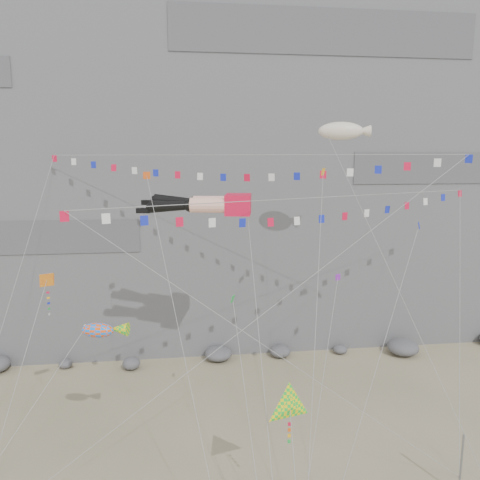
{
  "coord_description": "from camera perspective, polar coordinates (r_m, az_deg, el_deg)",
  "views": [
    {
      "loc": [
        -3.2,
        -24.74,
        18.98
      ],
      "look_at": [
        1.07,
        9.0,
        12.97
      ],
      "focal_mm": 35.0,
      "sensor_mm": 36.0,
      "label": 1
    }
  ],
  "objects": [
    {
      "name": "small_kite_e",
      "position": [
        33.74,
        20.81,
        1.02
      ],
      "size": [
        9.83,
        10.52,
        19.75
      ],
      "color": "#1523B8",
      "rests_on": "ground"
    },
    {
      "name": "flag_banner_lower",
      "position": [
        31.54,
        8.56,
        5.06
      ],
      "size": [
        28.83,
        12.95,
        19.32
      ],
      "color": "red",
      "rests_on": "ground"
    },
    {
      "name": "small_kite_d",
      "position": [
        32.83,
        10.07,
        7.44
      ],
      "size": [
        4.86,
        13.2,
        22.32
      ],
      "color": "#F5A914",
      "rests_on": "ground"
    },
    {
      "name": "harlequin_kite",
      "position": [
        30.74,
        -22.51,
        -4.64
      ],
      "size": [
        3.48,
        8.3,
        13.98
      ],
      "color": "red",
      "rests_on": "ground"
    },
    {
      "name": "delta_kite",
      "position": [
        24.8,
        6.1,
        -19.6
      ],
      "size": [
        2.57,
        5.35,
        8.74
      ],
      "color": "yellow",
      "rests_on": "ground"
    },
    {
      "name": "legs_kite",
      "position": [
        31.41,
        -4.04,
        4.36
      ],
      "size": [
        7.77,
        17.27,
        21.86
      ],
      "rotation": [
        0.0,
        0.0,
        -0.19
      ],
      "color": "red",
      "rests_on": "ground"
    },
    {
      "name": "cliff",
      "position": [
        57.15,
        -4.12,
        16.04
      ],
      "size": [
        80.0,
        28.0,
        50.0
      ],
      "primitive_type": "cube",
      "color": "slate",
      "rests_on": "ground"
    },
    {
      "name": "small_kite_a",
      "position": [
        31.32,
        -11.13,
        6.82
      ],
      "size": [
        4.69,
        14.47,
        22.93
      ],
      "color": "#E35013",
      "rests_on": "ground"
    },
    {
      "name": "small_kite_b",
      "position": [
        34.09,
        11.77,
        -5.05
      ],
      "size": [
        6.54,
        13.19,
        17.45
      ],
      "color": "purple",
      "rests_on": "ground"
    },
    {
      "name": "small_kite_c",
      "position": [
        29.74,
        -0.82,
        -7.69
      ],
      "size": [
        1.1,
        10.96,
        14.48
      ],
      "color": "green",
      "rests_on": "ground"
    },
    {
      "name": "anchor_pole_right",
      "position": [
        31.83,
        25.35,
        -23.54
      ],
      "size": [
        0.12,
        0.12,
        3.75
      ],
      "primitive_type": "cylinder",
      "color": "gray",
      "rests_on": "ground"
    },
    {
      "name": "fish_windsock",
      "position": [
        28.58,
        -17.0,
        -10.52
      ],
      "size": [
        9.06,
        6.44,
        12.96
      ],
      "color": "#FF500D",
      "rests_on": "ground"
    },
    {
      "name": "talus_boulders",
      "position": [
        45.72,
        -2.66,
        -13.7
      ],
      "size": [
        60.0,
        3.0,
        1.2
      ],
      "primitive_type": null,
      "color": "#5A595E",
      "rests_on": "ground"
    },
    {
      "name": "blimp_windsock",
      "position": [
        36.46,
        12.22,
        12.8
      ],
      "size": [
        7.95,
        12.79,
        24.59
      ],
      "color": "beige",
      "rests_on": "ground"
    },
    {
      "name": "ground",
      "position": [
        31.34,
        0.14,
        -27.25
      ],
      "size": [
        120.0,
        120.0,
        0.0
      ],
      "primitive_type": "plane",
      "color": "tan",
      "rests_on": "ground"
    },
    {
      "name": "flag_banner_upper",
      "position": [
        35.34,
        -0.65,
        10.3
      ],
      "size": [
        30.73,
        21.52,
        29.12
      ],
      "color": "red",
      "rests_on": "ground"
    }
  ]
}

